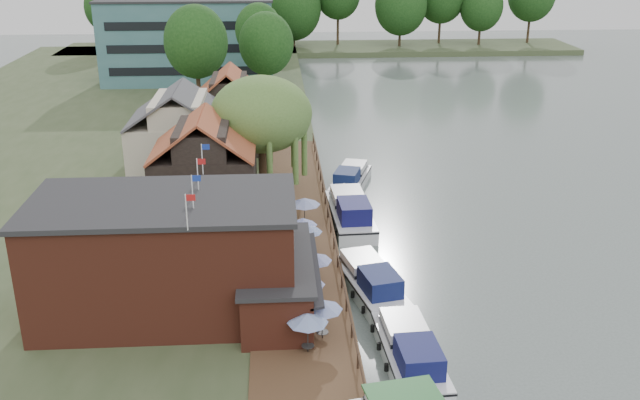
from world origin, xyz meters
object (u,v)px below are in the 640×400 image
object	(u,v)px
cottage_a	(204,167)
cruiser_3	(351,176)
cottage_b	(181,133)
cruiser_1	(370,277)
umbrella_5	(303,233)
umbrella_6	(305,212)
umbrella_3	(314,270)
umbrella_4	(308,240)
willow	(262,137)
pub	(200,255)
cruiser_2	(350,208)
cottage_c	(230,109)
umbrella_0	(308,333)
umbrella_1	(322,319)
umbrella_2	(306,294)
hotel_block	(189,39)
cruiser_0	(410,347)

from	to	relation	value
cottage_a	cruiser_3	bearing A→B (deg)	35.67
cottage_b	cruiser_1	distance (m)	26.57
umbrella_5	cottage_b	bearing A→B (deg)	121.98
umbrella_5	umbrella_6	size ratio (longest dim) A/B	0.97
umbrella_3	umbrella_4	bearing A→B (deg)	91.71
willow	umbrella_4	size ratio (longest dim) A/B	4.39
pub	cruiser_1	size ratio (longest dim) A/B	2.04
umbrella_5	umbrella_3	bearing A→B (deg)	-85.73
cruiser_2	cruiser_3	xyz separation A→B (m)	(0.94, 8.73, -0.21)
cottage_b	cottage_c	bearing A→B (deg)	66.04
umbrella_0	umbrella_5	bearing A→B (deg)	88.65
umbrella_4	cruiser_1	xyz separation A→B (m)	(3.93, -3.75, -1.10)
umbrella_1	umbrella_4	size ratio (longest dim) A/B	1.00
umbrella_5	cruiser_1	xyz separation A→B (m)	(4.23, -5.00, -1.10)
umbrella_0	umbrella_4	xyz separation A→B (m)	(0.62, 12.23, 0.00)
umbrella_2	umbrella_5	bearing A→B (deg)	88.81
pub	umbrella_4	xyz separation A→B (m)	(6.77, 6.99, -2.36)
cottage_a	willow	xyz separation A→B (m)	(4.50, 5.00, 0.96)
cottage_a	willow	bearing A→B (deg)	48.01
umbrella_0	umbrella_3	bearing A→B (deg)	84.31
cottage_b	umbrella_0	world-z (taller)	cottage_b
cottage_b	umbrella_4	world-z (taller)	cottage_b
cruiser_1	cruiser_3	bearing A→B (deg)	75.18
cottage_a	umbrella_2	xyz separation A→B (m)	(7.28, -15.92, -2.96)
willow	umbrella_3	xyz separation A→B (m)	(3.41, -17.64, -3.93)
cottage_b	umbrella_2	size ratio (longest dim) A/B	4.04
pub	cottage_c	bearing A→B (deg)	90.00
hotel_block	cruiser_3	xyz separation A→B (m)	(19.58, -46.97, -6.04)
cottage_a	cottage_c	distance (m)	19.03
hotel_block	cottage_c	distance (m)	37.90
umbrella_3	cruiser_0	xyz separation A→B (m)	(4.91, -7.64, -1.10)
umbrella_0	umbrella_1	world-z (taller)	same
hotel_block	willow	world-z (taller)	hotel_block
cottage_a	cruiser_3	world-z (taller)	cottage_a
cottage_c	umbrella_2	xyz separation A→B (m)	(6.28, -34.92, -2.96)
umbrella_4	cruiser_0	size ratio (longest dim) A/B	0.24
willow	umbrella_0	size ratio (longest dim) A/B	4.39
umbrella_5	umbrella_6	distance (m)	4.05
willow	umbrella_5	size ratio (longest dim) A/B	4.39
cruiser_2	hotel_block	bearing A→B (deg)	106.23
cottage_a	umbrella_4	bearing A→B (deg)	-45.89
cottage_c	umbrella_5	distance (m)	26.73
cottage_b	cruiser_1	world-z (taller)	cottage_b
umbrella_5	cruiser_2	xyz separation A→B (m)	(4.18, 7.06, -0.96)
umbrella_3	cottage_a	bearing A→B (deg)	122.02
cruiser_0	cruiser_3	bearing A→B (deg)	87.36
umbrella_6	pub	bearing A→B (deg)	-118.84
umbrella_1	umbrella_3	xyz separation A→B (m)	(-0.13, 6.25, 0.00)
pub	umbrella_0	distance (m)	8.42
umbrella_0	umbrella_6	world-z (taller)	same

